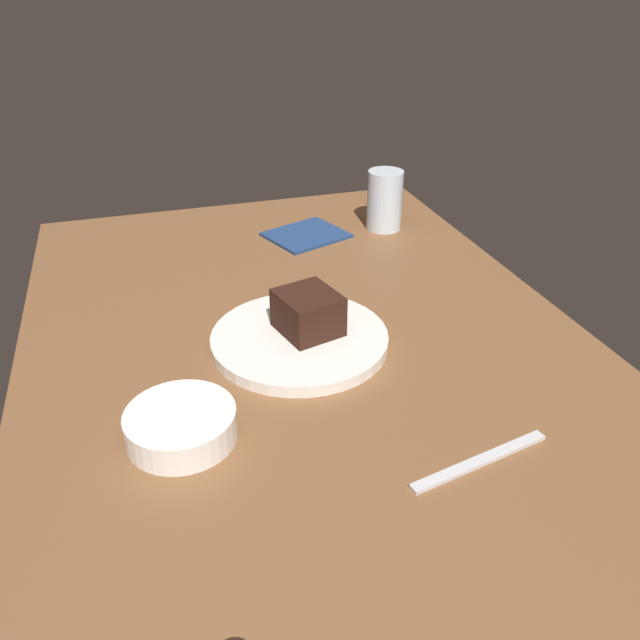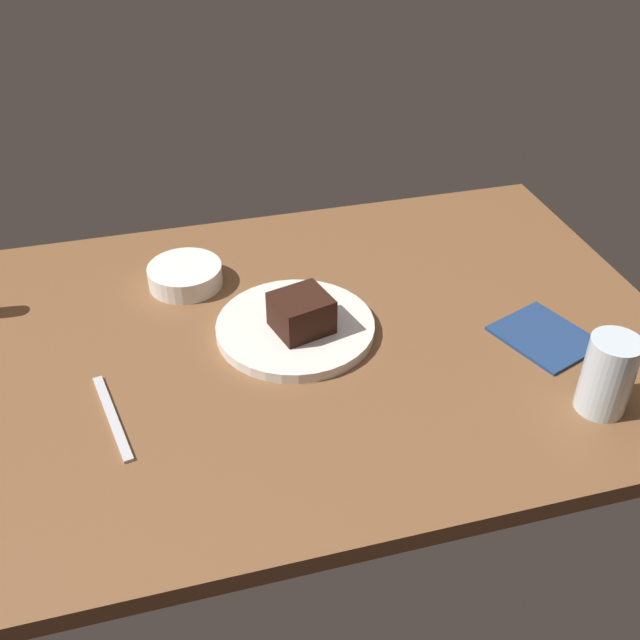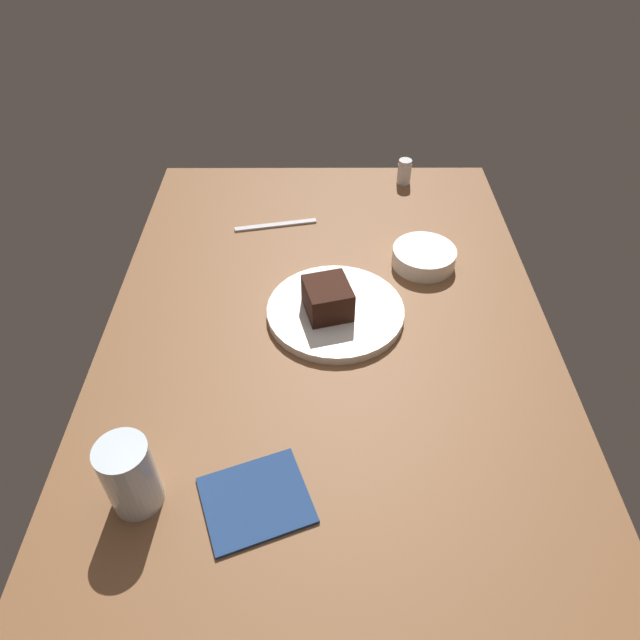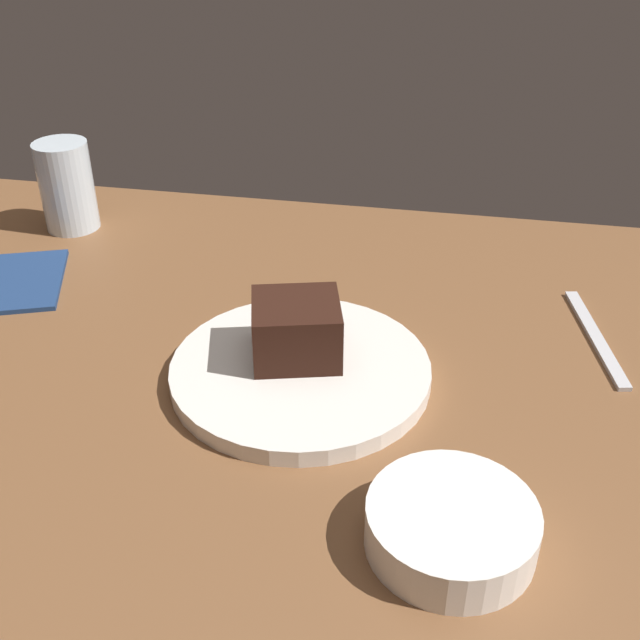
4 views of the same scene
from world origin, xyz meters
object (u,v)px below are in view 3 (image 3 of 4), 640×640
object	(u,v)px
side_bowl	(424,257)
water_glass	(130,476)
salt_shaker	(404,172)
folded_napkin	(256,500)
butter_knife	(276,225)
dessert_plate	(335,311)
chocolate_cake_slice	(329,298)

from	to	relation	value
side_bowl	water_glass	bearing A→B (deg)	-41.33
salt_shaker	folded_napkin	distance (cm)	94.28
salt_shaker	folded_napkin	size ratio (longest dim) A/B	0.43
salt_shaker	butter_knife	xyz separation A→B (cm)	(19.50, -31.69, -2.86)
salt_shaker	side_bowl	size ratio (longest dim) A/B	0.47
dessert_plate	butter_knife	world-z (taller)	dessert_plate
chocolate_cake_slice	butter_knife	xyz separation A→B (cm)	(-31.01, -11.90, -4.61)
salt_shaker	water_glass	world-z (taller)	water_glass
chocolate_cake_slice	butter_knife	distance (cm)	33.54
water_glass	dessert_plate	bearing A→B (deg)	143.16
dessert_plate	side_bowl	distance (cm)	24.83
chocolate_cake_slice	folded_napkin	world-z (taller)	chocolate_cake_slice
butter_knife	folded_napkin	distance (cm)	69.57
water_glass	salt_shaker	bearing A→B (deg)	151.75
chocolate_cake_slice	side_bowl	xyz separation A→B (cm)	(-16.60, 20.28, -2.96)
salt_shaker	butter_knife	bearing A→B (deg)	-58.39
salt_shaker	water_glass	xyz separation A→B (cm)	(88.63, -47.63, 3.02)
chocolate_cake_slice	water_glass	distance (cm)	47.23
side_bowl	chocolate_cake_slice	bearing A→B (deg)	-50.71
salt_shaker	folded_napkin	bearing A→B (deg)	-19.07
chocolate_cake_slice	butter_knife	world-z (taller)	chocolate_cake_slice
dessert_plate	folded_napkin	distance (cm)	41.13
chocolate_cake_slice	salt_shaker	size ratio (longest dim) A/B	1.38
dessert_plate	chocolate_cake_slice	size ratio (longest dim) A/B	3.02
chocolate_cake_slice	water_glass	world-z (taller)	water_glass
salt_shaker	dessert_plate	bearing A→B (deg)	-20.42
chocolate_cake_slice	folded_napkin	distance (cm)	40.35
chocolate_cake_slice	salt_shaker	bearing A→B (deg)	158.61
dessert_plate	side_bowl	world-z (taller)	side_bowl
butter_knife	chocolate_cake_slice	bearing A→B (deg)	99.63
dessert_plate	water_glass	world-z (taller)	water_glass
side_bowl	folded_napkin	xyz separation A→B (cm)	(55.15, -31.29, -1.60)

